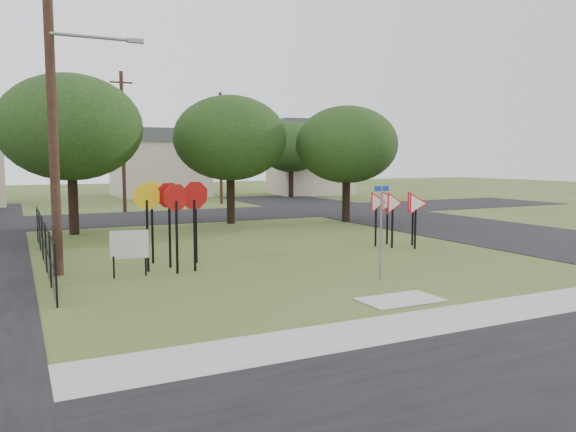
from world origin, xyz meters
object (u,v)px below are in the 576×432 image
at_px(street_name_sign, 381,226).
at_px(yield_sign_cluster, 397,205).
at_px(stop_sign_cluster, 172,205).
at_px(info_board, 129,246).

height_order(street_name_sign, yield_sign_cluster, street_name_sign).
bearing_deg(street_name_sign, yield_sign_cluster, 49.00).
relative_size(street_name_sign, yield_sign_cluster, 1.08).
relative_size(stop_sign_cluster, yield_sign_cluster, 1.10).
bearing_deg(yield_sign_cluster, info_board, -173.18).
height_order(yield_sign_cluster, info_board, yield_sign_cluster).
xyz_separation_m(street_name_sign, yield_sign_cluster, (4.13, 4.75, 0.10)).
bearing_deg(yield_sign_cluster, stop_sign_cluster, -176.92).
xyz_separation_m(street_name_sign, info_board, (-6.39, 3.50, -0.64)).
relative_size(street_name_sign, info_board, 1.95).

